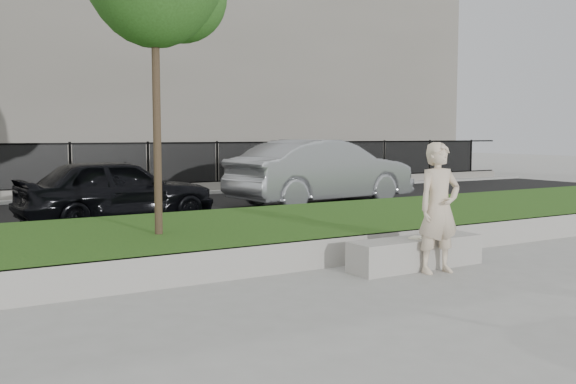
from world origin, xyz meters
TOP-DOWN VIEW (x-y plane):
  - ground at (0.00, 0.00)m, footprint 90.00×90.00m
  - grass_bank at (0.00, 3.00)m, footprint 34.00×4.00m
  - grass_kerb at (0.00, 1.04)m, footprint 34.00×0.08m
  - street at (0.00, 8.50)m, footprint 34.00×7.00m
  - far_pavement at (0.00, 13.00)m, footprint 34.00×3.00m
  - iron_fence at (0.00, 12.00)m, footprint 32.00×0.30m
  - building_facade at (0.00, 20.00)m, footprint 34.00×10.00m
  - stone_bench at (1.46, 0.40)m, footprint 2.01×0.50m
  - man at (1.50, 0.02)m, footprint 0.67×0.48m
  - book at (1.45, 0.39)m, footprint 0.24×0.21m
  - car_dark at (-0.83, 6.69)m, footprint 4.01×1.87m
  - car_silver at (4.66, 7.46)m, footprint 5.18×2.32m

SIDE VIEW (x-z plane):
  - ground at x=0.00m, z-range 0.00..0.00m
  - street at x=0.00m, z-range 0.00..0.04m
  - far_pavement at x=0.00m, z-range 0.00..0.12m
  - grass_bank at x=0.00m, z-range 0.00..0.40m
  - grass_kerb at x=0.00m, z-range 0.00..0.40m
  - stone_bench at x=1.46m, z-range 0.00..0.41m
  - book at x=1.45m, z-range 0.41..0.43m
  - iron_fence at x=0.00m, z-range -0.21..1.29m
  - car_dark at x=-0.83m, z-range 0.04..1.37m
  - man at x=1.50m, z-range 0.00..1.72m
  - car_silver at x=4.66m, z-range 0.04..1.69m
  - building_facade at x=0.00m, z-range 0.00..10.00m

